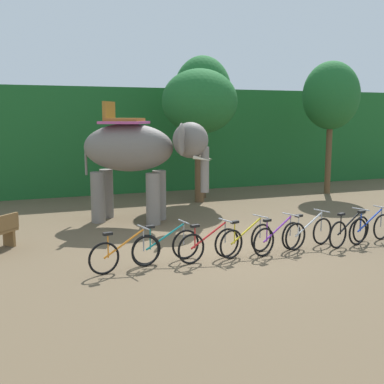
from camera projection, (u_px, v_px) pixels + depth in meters
name	position (u px, v px, depth m)	size (l,w,h in m)	color
ground_plane	(215.00, 247.00, 12.42)	(80.00, 80.00, 0.00)	brown
foliage_hedge	(112.00, 138.00, 23.35)	(36.00, 6.00, 4.53)	#1E6028
tree_far_right	(200.00, 103.00, 18.34)	(2.88, 2.88, 5.10)	brown
tree_center_left	(202.00, 96.00, 19.27)	(2.35, 2.35, 5.69)	brown
tree_left	(331.00, 96.00, 20.34)	(2.38, 2.38, 5.61)	brown
elephant	(138.00, 152.00, 15.14)	(4.03, 3.26, 3.78)	slate
bike_orange	(125.00, 253.00, 10.48)	(1.68, 0.57, 0.92)	black
bike_teal	(166.00, 246.00, 11.08)	(1.70, 0.52, 0.92)	black
bike_red	(209.00, 244.00, 11.19)	(1.69, 0.53, 0.92)	black
bike_yellow	(247.00, 240.00, 11.63)	(1.66, 0.64, 0.92)	black
bike_purple	(278.00, 238.00, 11.82)	(1.65, 0.66, 0.92)	black
bike_white	(309.00, 233.00, 12.33)	(1.67, 0.59, 0.92)	black
bike_black	(350.00, 231.00, 12.52)	(1.65, 0.65, 0.92)	black
bike_blue	(370.00, 228.00, 12.82)	(1.68, 0.56, 0.92)	black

